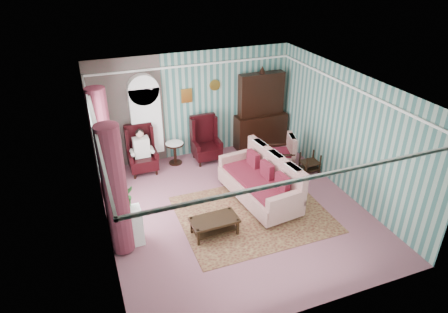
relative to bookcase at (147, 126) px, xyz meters
name	(u,v)px	position (x,y,z in m)	size (l,w,h in m)	color
floor	(235,210)	(1.35, -2.84, -1.12)	(6.00, 6.00, 0.00)	#965765
room_shell	(205,129)	(0.73, -2.66, 0.89)	(5.53, 6.02, 2.91)	#3C6E68
bookcase	(147,126)	(0.00, 0.00, 0.00)	(0.80, 0.28, 2.24)	white
dresser_hutch	(261,109)	(3.25, -0.12, 0.06)	(1.50, 0.56, 2.36)	black
wingback_left	(142,150)	(-0.25, -0.39, -0.50)	(0.76, 0.80, 1.25)	black
wingback_right	(206,140)	(1.50, -0.39, -0.50)	(0.76, 0.80, 1.25)	black
seated_woman	(142,152)	(-0.25, -0.39, -0.53)	(0.44, 0.40, 1.18)	white
round_side_table	(175,153)	(0.65, -0.24, -0.82)	(0.50, 0.50, 0.60)	black
nest_table	(310,162)	(3.82, -1.94, -0.85)	(0.45, 0.38, 0.54)	black
plant_stand	(128,227)	(-1.05, -3.14, -0.72)	(0.55, 0.35, 0.80)	silver
rug	(253,214)	(1.65, -3.14, -1.11)	(3.20, 2.60, 0.01)	#461B17
sofa	(259,179)	(2.01, -2.66, -0.56)	(2.26, 0.94, 1.11)	beige
floral_armchair	(281,152)	(3.22, -1.44, -0.69)	(0.75, 0.86, 0.86)	beige
coffee_table	(214,226)	(0.63, -3.47, -0.93)	(0.97, 0.53, 0.37)	black
potted_plant_a	(120,205)	(-1.16, -3.27, -0.09)	(0.42, 0.36, 0.47)	#16491A
potted_plant_b	(127,196)	(-0.97, -2.99, -0.10)	(0.24, 0.19, 0.44)	#28541A
potted_plant_c	(120,201)	(-1.13, -3.10, -0.12)	(0.23, 0.23, 0.41)	#244B17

